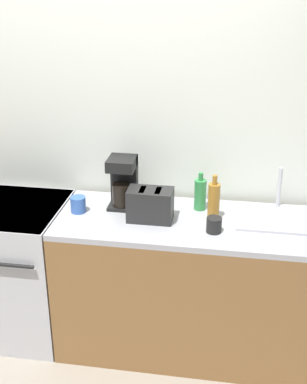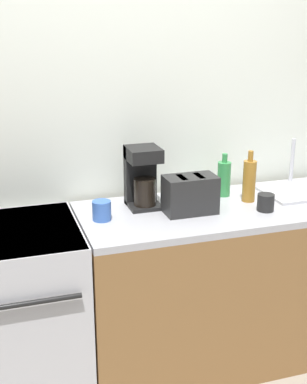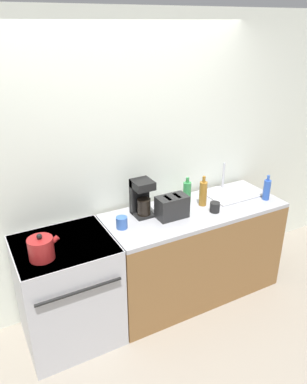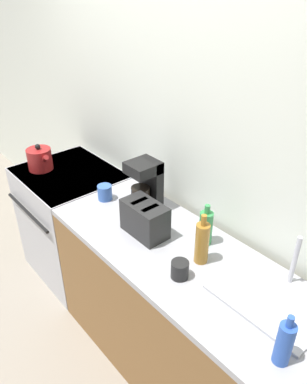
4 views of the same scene
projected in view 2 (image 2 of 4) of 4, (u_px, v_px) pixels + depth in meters
wall_back at (108, 130)px, 2.96m from camera, size 8.00×0.05×2.60m
stove at (8, 315)px, 2.69m from camera, size 0.76×0.70×0.93m
counter_block at (230, 282)px, 3.04m from camera, size 1.68×0.66×0.93m
toaster at (190, 194)px, 2.76m from camera, size 0.27×0.16×0.20m
coffee_maker at (142, 176)px, 2.84m from camera, size 0.17×0.19×0.33m
sink_tray at (303, 188)px, 3.13m from camera, size 0.51×0.38×0.28m
bottle_green at (224, 178)px, 3.02m from camera, size 0.07×0.07×0.25m
bottle_amber at (249, 180)px, 2.93m from camera, size 0.07×0.07×0.29m
cup_black at (266, 202)px, 2.80m from camera, size 0.09×0.09×0.09m
cup_blue at (102, 211)px, 2.68m from camera, size 0.09×0.09×0.10m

